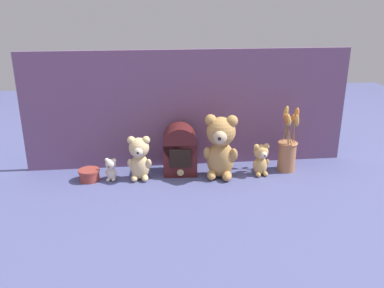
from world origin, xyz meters
TOP-DOWN VIEW (x-y plane):
  - ground_plane at (0.00, 0.00)m, footprint 4.00×4.00m
  - backdrop_wall at (0.00, 0.17)m, footprint 1.52×0.02m
  - teddy_bear_large at (0.12, -0.01)m, footprint 0.16×0.15m
  - teddy_bear_medium at (-0.24, 0.01)m, footprint 0.11×0.10m
  - teddy_bear_small at (0.31, -0.00)m, footprint 0.08×0.08m
  - teddy_bear_tiny at (-0.36, 0.01)m, footprint 0.06×0.05m
  - flower_vase at (0.45, 0.03)m, footprint 0.09×0.12m
  - vintage_radio at (-0.05, 0.06)m, footprint 0.16×0.14m
  - decorative_tin_tall at (-0.46, 0.02)m, footprint 0.09×0.09m

SIDE VIEW (x-z plane):
  - ground_plane at x=0.00m, z-range 0.00..0.00m
  - decorative_tin_tall at x=-0.46m, z-range 0.00..0.05m
  - teddy_bear_tiny at x=-0.36m, z-range 0.00..0.11m
  - teddy_bear_small at x=0.31m, z-range 0.00..0.15m
  - flower_vase at x=0.45m, z-range -0.05..0.25m
  - teddy_bear_medium at x=-0.24m, z-range 0.00..0.21m
  - vintage_radio at x=-0.05m, z-range 0.00..0.23m
  - teddy_bear_large at x=0.12m, z-range 0.01..0.30m
  - backdrop_wall at x=0.00m, z-range 0.00..0.55m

